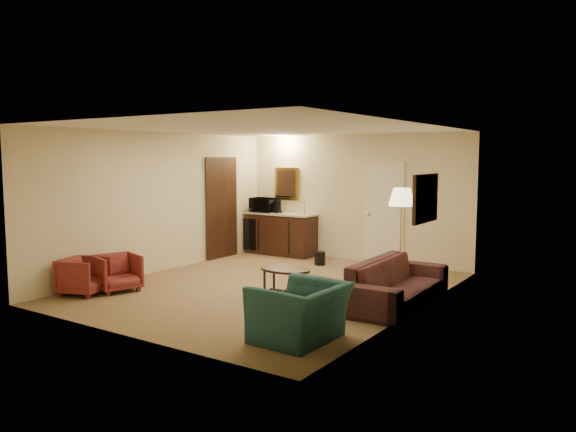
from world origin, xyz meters
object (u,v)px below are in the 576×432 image
(rose_chair_far, at_px, (84,274))
(waste_bin, at_px, (320,258))
(sofa, at_px, (397,275))
(microwave, at_px, (264,203))
(rose_chair_near, at_px, (117,271))
(coffee_table, at_px, (285,283))
(wetbar_cabinet, at_px, (281,234))
(floor_lamp, at_px, (401,236))
(teal_armchair, at_px, (300,303))
(coffee_maker, at_px, (278,207))

(rose_chair_far, xyz_separation_m, waste_bin, (1.85, 4.12, -0.19))
(sofa, height_order, microwave, microwave)
(rose_chair_near, height_order, coffee_table, rose_chair_near)
(rose_chair_far, bearing_deg, microwave, -20.54)
(coffee_table, bearing_deg, sofa, 22.50)
(wetbar_cabinet, xyz_separation_m, floor_lamp, (3.35, -1.32, 0.36))
(rose_chair_far, distance_m, waste_bin, 4.52)
(wetbar_cabinet, relative_size, waste_bin, 6.13)
(rose_chair_far, xyz_separation_m, coffee_table, (2.77, 1.52, -0.09))
(sofa, distance_m, teal_armchair, 2.16)
(floor_lamp, xyz_separation_m, waste_bin, (-2.00, 0.74, -0.69))
(rose_chair_near, relative_size, floor_lamp, 0.40)
(rose_chair_far, relative_size, coffee_maker, 2.29)
(coffee_table, xyz_separation_m, waste_bin, (-0.92, 2.60, -0.10))
(wetbar_cabinet, xyz_separation_m, rose_chair_far, (-0.50, -4.71, -0.14))
(teal_armchair, relative_size, rose_chair_far, 1.60)
(sofa, height_order, rose_chair_near, sofa)
(floor_lamp, height_order, waste_bin, floor_lamp)
(teal_armchair, bearing_deg, coffee_table, -139.07)
(teal_armchair, height_order, waste_bin, teal_armchair)
(sofa, distance_m, microwave, 4.95)
(teal_armchair, bearing_deg, microwave, -138.09)
(wetbar_cabinet, height_order, floor_lamp, floor_lamp)
(waste_bin, bearing_deg, sofa, -38.81)
(coffee_table, xyz_separation_m, microwave, (-2.69, 3.14, 0.88))
(coffee_table, bearing_deg, coffee_maker, 126.39)
(wetbar_cabinet, relative_size, floor_lamp, 1.00)
(rose_chair_far, height_order, floor_lamp, floor_lamp)
(coffee_table, height_order, coffee_maker, coffee_maker)
(rose_chair_near, distance_m, coffee_maker, 4.28)
(rose_chair_near, distance_m, floor_lamp, 4.67)
(floor_lamp, bearing_deg, teal_armchair, -87.46)
(teal_armchair, xyz_separation_m, coffee_table, (-1.23, 1.51, -0.21))
(microwave, relative_size, coffee_maker, 2.06)
(floor_lamp, bearing_deg, coffee_maker, 159.41)
(wetbar_cabinet, bearing_deg, coffee_table, -54.52)
(rose_chair_far, relative_size, waste_bin, 2.41)
(wetbar_cabinet, distance_m, teal_armchair, 5.86)
(wetbar_cabinet, relative_size, microwave, 2.84)
(microwave, bearing_deg, coffee_table, -49.50)
(wetbar_cabinet, bearing_deg, teal_armchair, -53.30)
(sofa, bearing_deg, microwave, 57.68)
(floor_lamp, bearing_deg, sofa, -69.97)
(coffee_table, distance_m, floor_lamp, 2.23)
(waste_bin, xyz_separation_m, microwave, (-1.76, 0.53, 0.98))
(coffee_table, relative_size, microwave, 1.42)
(rose_chair_near, relative_size, microwave, 1.13)
(teal_armchair, height_order, coffee_maker, coffee_maker)
(coffee_maker, bearing_deg, sofa, -29.71)
(floor_lamp, height_order, microwave, floor_lamp)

